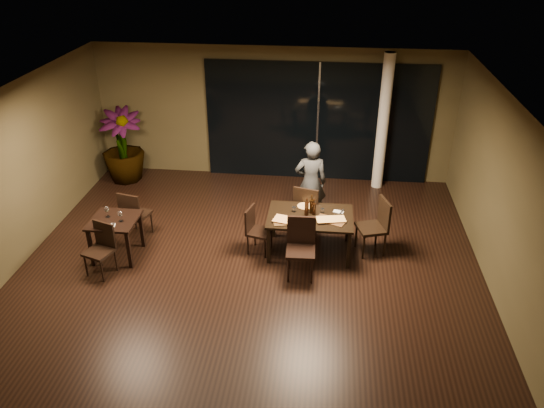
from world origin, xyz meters
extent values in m
plane|color=black|center=(0.00, 0.00, 0.00)|extent=(8.00, 8.00, 0.00)
cube|color=#4B4328|center=(0.00, 4.05, 1.50)|extent=(8.00, 0.10, 3.00)
cube|color=#4B4328|center=(0.00, -4.05, 1.50)|extent=(8.00, 0.10, 3.00)
cube|color=#4B4328|center=(-4.05, 0.00, 1.50)|extent=(0.10, 8.00, 3.00)
cube|color=#4B4328|center=(4.05, 0.00, 1.50)|extent=(0.10, 8.00, 3.00)
cube|color=silver|center=(0.00, 0.00, 3.02)|extent=(8.00, 8.00, 0.04)
cube|color=black|center=(1.00, 3.96, 1.35)|extent=(5.00, 0.06, 2.70)
cylinder|color=white|center=(2.40, 3.65, 1.50)|extent=(0.24, 0.24, 3.00)
cube|color=black|center=(1.00, 0.80, 0.73)|extent=(1.50, 1.00, 0.04)
cube|color=black|center=(0.31, 0.36, 0.35)|extent=(0.06, 0.06, 0.71)
cube|color=black|center=(1.69, 0.36, 0.35)|extent=(0.06, 0.06, 0.71)
cube|color=black|center=(0.31, 1.24, 0.35)|extent=(0.06, 0.06, 0.71)
cube|color=black|center=(1.69, 1.24, 0.35)|extent=(0.06, 0.06, 0.71)
cube|color=black|center=(-2.40, 0.30, 0.73)|extent=(0.80, 0.80, 0.04)
cube|color=black|center=(-2.74, -0.04, 0.35)|extent=(0.06, 0.06, 0.71)
cube|color=black|center=(-2.06, -0.04, 0.35)|extent=(0.06, 0.06, 0.71)
cube|color=black|center=(-2.74, 0.64, 0.35)|extent=(0.06, 0.06, 0.71)
cube|color=black|center=(-2.06, 0.64, 0.35)|extent=(0.06, 0.06, 0.71)
cube|color=black|center=(0.95, 1.50, 0.49)|extent=(0.58, 0.58, 0.05)
cylinder|color=black|center=(1.18, 1.64, 0.24)|extent=(0.04, 0.04, 0.49)
cylinder|color=black|center=(0.81, 1.74, 0.24)|extent=(0.04, 0.04, 0.49)
cylinder|color=black|center=(1.09, 1.26, 0.24)|extent=(0.04, 0.04, 0.49)
cylinder|color=black|center=(0.71, 1.36, 0.24)|extent=(0.04, 0.04, 0.49)
cube|color=black|center=(0.89, 1.29, 0.76)|extent=(0.47, 0.16, 0.54)
cube|color=black|center=(0.88, 0.04, 0.49)|extent=(0.50, 0.50, 0.05)
cylinder|color=black|center=(0.69, -0.16, 0.24)|extent=(0.04, 0.04, 0.49)
cylinder|color=black|center=(1.09, -0.15, 0.24)|extent=(0.04, 0.04, 0.49)
cylinder|color=black|center=(0.68, 0.23, 0.24)|extent=(0.04, 0.04, 0.49)
cylinder|color=black|center=(1.07, 0.24, 0.24)|extent=(0.04, 0.04, 0.49)
cube|color=black|center=(0.87, 0.26, 0.76)|extent=(0.48, 0.06, 0.54)
cube|color=black|center=(0.11, 0.70, 0.41)|extent=(0.49, 0.49, 0.05)
cylinder|color=black|center=(0.22, 0.50, 0.21)|extent=(0.03, 0.03, 0.41)
cylinder|color=black|center=(0.31, 0.82, 0.21)|extent=(0.03, 0.03, 0.41)
cylinder|color=black|center=(-0.09, 0.58, 0.21)|extent=(0.03, 0.03, 0.41)
cylinder|color=black|center=(-0.01, 0.90, 0.21)|extent=(0.03, 0.03, 0.41)
cube|color=black|center=(-0.07, 0.75, 0.64)|extent=(0.14, 0.40, 0.46)
cube|color=black|center=(2.10, 0.92, 0.49)|extent=(0.60, 0.60, 0.05)
cylinder|color=black|center=(1.85, 1.05, 0.25)|extent=(0.04, 0.04, 0.49)
cylinder|color=black|center=(1.97, 0.67, 0.25)|extent=(0.04, 0.04, 0.49)
cylinder|color=black|center=(2.22, 1.17, 0.25)|extent=(0.04, 0.04, 0.49)
cylinder|color=black|center=(2.34, 0.79, 0.25)|extent=(0.04, 0.04, 0.49)
cube|color=black|center=(2.30, 0.99, 0.76)|extent=(0.19, 0.47, 0.55)
cube|color=black|center=(-2.26, 0.99, 0.46)|extent=(0.54, 0.54, 0.05)
cylinder|color=black|center=(-2.04, 1.13, 0.23)|extent=(0.04, 0.04, 0.46)
cylinder|color=black|center=(-2.40, 1.22, 0.23)|extent=(0.04, 0.04, 0.46)
cylinder|color=black|center=(-2.13, 0.77, 0.23)|extent=(0.04, 0.04, 0.46)
cylinder|color=black|center=(-2.49, 0.86, 0.23)|extent=(0.04, 0.04, 0.46)
cube|color=black|center=(-2.31, 0.79, 0.72)|extent=(0.45, 0.14, 0.51)
cube|color=black|center=(-2.49, -0.27, 0.43)|extent=(0.54, 0.54, 0.05)
cylinder|color=black|center=(-2.71, -0.37, 0.22)|extent=(0.03, 0.03, 0.43)
cylinder|color=black|center=(-2.38, -0.49, 0.22)|extent=(0.03, 0.03, 0.43)
cylinder|color=black|center=(-2.59, -0.04, 0.22)|extent=(0.03, 0.03, 0.43)
cylinder|color=black|center=(-2.27, -0.16, 0.22)|extent=(0.03, 0.03, 0.43)
cube|color=black|center=(-2.42, -0.08, 0.68)|extent=(0.41, 0.18, 0.48)
imported|color=#2E3134|center=(0.95, 1.91, 0.85)|extent=(0.62, 0.45, 1.70)
imported|color=#1D4717|center=(-3.36, 3.37, 0.84)|extent=(1.17, 1.17, 1.68)
cube|color=#402B14|center=(0.65, 0.54, 0.76)|extent=(0.59, 0.38, 0.01)
cube|color=#462B16|center=(1.36, 0.66, 0.76)|extent=(0.57, 0.44, 0.01)
cylinder|color=#B11E13|center=(0.88, 1.12, 0.76)|extent=(0.26, 0.26, 0.01)
cylinder|color=white|center=(0.70, 0.92, 0.79)|extent=(0.07, 0.07, 0.09)
cylinder|color=white|center=(1.21, 0.93, 0.79)|extent=(0.07, 0.07, 0.08)
cube|color=white|center=(1.53, 0.67, 0.76)|extent=(0.19, 0.11, 0.01)
cube|color=silver|center=(1.49, 0.98, 0.76)|extent=(0.20, 0.15, 0.01)
cube|color=silver|center=(-2.38, 0.07, 0.76)|extent=(0.20, 0.15, 0.01)
camera|label=1|loc=(1.21, -7.33, 5.39)|focal=35.00mm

